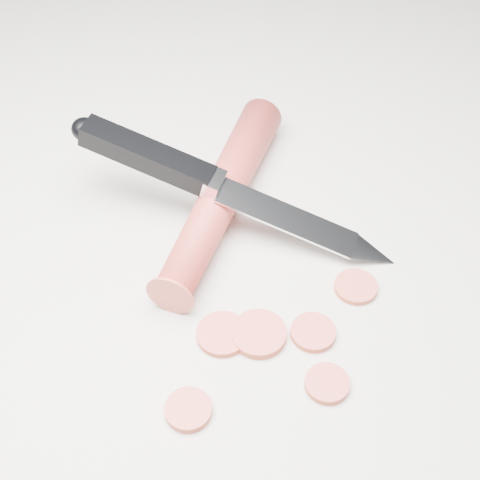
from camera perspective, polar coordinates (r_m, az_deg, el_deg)
ground at (r=0.54m, az=-2.14°, el=-2.33°), size 2.40×2.40×0.00m
carrot at (r=0.57m, az=-1.53°, el=3.94°), size 0.21×0.15×0.03m
carrot_slice_0 at (r=0.50m, az=6.26°, el=-7.84°), size 0.03×0.03×0.01m
carrot_slice_1 at (r=0.48m, az=7.43°, el=-12.06°), size 0.03×0.03×0.01m
carrot_slice_2 at (r=0.49m, az=1.61°, el=-8.01°), size 0.04×0.04×0.01m
carrot_slice_3 at (r=0.46m, az=-4.43°, el=-14.24°), size 0.03×0.03×0.01m
carrot_slice_4 at (r=0.49m, az=-1.51°, el=-8.03°), size 0.04×0.04×0.01m
carrot_slice_5 at (r=0.53m, az=9.85°, el=-3.95°), size 0.03×0.03×0.01m
kitchen_knife at (r=0.54m, az=-0.66°, el=4.46°), size 0.18×0.25×0.08m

